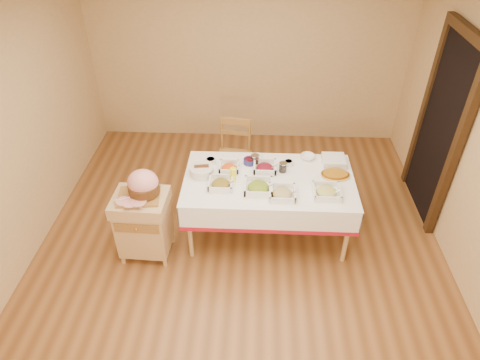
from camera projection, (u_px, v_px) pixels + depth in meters
The scene contains 23 objects.
room_shell at pixel (240, 151), 4.00m from camera, with size 5.00×5.00×5.00m.
doorway at pixel (441, 126), 4.76m from camera, with size 0.09×1.10×2.20m.
dining_table at pixel (268, 191), 4.65m from camera, with size 1.82×1.02×0.76m.
butcher_cart at pixel (144, 222), 4.48m from camera, with size 0.57×0.48×0.78m.
dining_chair at pixel (234, 155), 5.44m from camera, with size 0.47×0.45×0.93m.
ham_on_board at pixel (143, 186), 4.24m from camera, with size 0.44×0.42×0.29m.
serving_dish_a at pixel (221, 184), 4.43m from camera, with size 0.26×0.25×0.11m.
serving_dish_b at pixel (258, 187), 4.38m from camera, with size 0.29×0.29×0.12m.
serving_dish_c at pixel (282, 193), 4.30m from camera, with size 0.27×0.27×0.11m.
serving_dish_d at pixel (327, 192), 4.33m from camera, with size 0.27×0.27×0.10m.
serving_dish_e at pixel (229, 167), 4.67m from camera, with size 0.22×0.21×0.10m.
serving_dish_f at pixel (265, 167), 4.66m from camera, with size 0.26×0.25×0.12m.
small_bowl_left at pixel (211, 161), 4.78m from camera, with size 0.12×0.12×0.05m.
small_bowl_mid at pixel (250, 161), 4.77m from camera, with size 0.14×0.14×0.06m.
small_bowl_right at pixel (289, 163), 4.75m from camera, with size 0.10×0.10×0.05m.
bowl_white_imported at pixel (256, 158), 4.85m from camera, with size 0.16×0.16×0.04m, color silver.
bowl_small_imported at pixel (308, 157), 4.85m from camera, with size 0.16×0.16×0.05m, color silver.
preserve_jar_left at pixel (255, 160), 4.75m from camera, with size 0.09×0.09×0.12m.
preserve_jar_right at pixel (283, 168), 4.64m from camera, with size 0.09×0.09×0.11m.
mustard_bottle at pixel (233, 174), 4.48m from camera, with size 0.06×0.06×0.20m.
bread_basket at pixel (202, 171), 4.60m from camera, with size 0.26×0.26×0.11m.
plate_stack at pixel (334, 161), 4.77m from camera, with size 0.25×0.25×0.07m.
brass_platter at pixel (335, 175), 4.59m from camera, with size 0.31×0.22×0.04m.
Camera 1 is at (0.16, -3.37, 3.47)m, focal length 32.00 mm.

